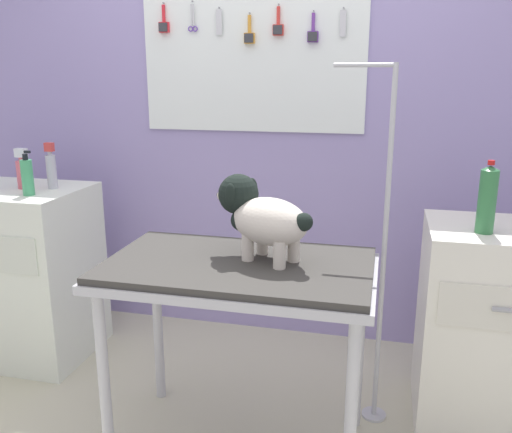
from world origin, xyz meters
The scene contains 10 objects.
rear_wall_panel centered at (0.00, 1.28, 1.16)m, with size 4.00×0.11×2.30m.
grooming_table centered at (0.13, 0.17, 0.74)m, with size 1.05×0.63×0.82m.
grooming_arm centered at (0.67, 0.50, 0.73)m, with size 0.30×0.11×1.56m.
dog centered at (0.20, 0.23, 0.99)m, with size 0.44×0.31×0.32m.
counter_left centered at (-1.28, 0.67, 0.47)m, with size 0.80×0.58×0.94m.
cabinet_right centered at (1.19, 0.61, 0.45)m, with size 0.68×0.54×0.90m.
detangler_spray centered at (-1.03, 0.72, 1.04)m, with size 0.05×0.05×0.24m.
pump_bottle_white centered at (-1.05, 0.55, 1.03)m, with size 0.06×0.06×0.22m.
spray_bottle_short centered at (-1.18, 0.69, 1.03)m, with size 0.07×0.07×0.21m.
soda_bottle centered at (1.06, 0.51, 1.04)m, with size 0.07×0.07×0.29m.
Camera 1 is at (0.66, -1.74, 1.52)m, focal length 37.99 mm.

